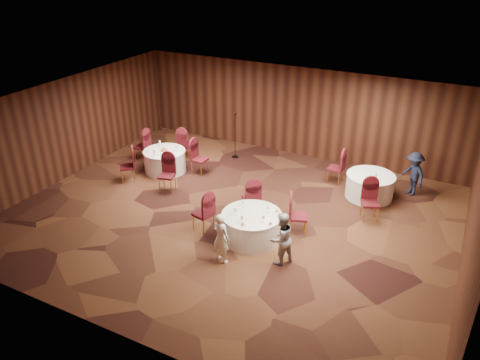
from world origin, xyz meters
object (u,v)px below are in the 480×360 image
at_px(table_right, 370,186).
at_px(man_c, 413,174).
at_px(table_main, 252,226).
at_px(mic_stand, 235,145).
at_px(table_left, 165,161).
at_px(woman_a, 221,238).
at_px(woman_b, 281,239).

height_order(table_right, man_c, man_c).
bearing_deg(table_main, mic_stand, 122.17).
height_order(table_main, table_left, same).
distance_m(table_left, woman_a, 5.49).
distance_m(woman_a, man_c, 6.65).
relative_size(mic_stand, woman_a, 1.24).
bearing_deg(table_main, woman_b, -29.46).
bearing_deg(table_main, man_c, 53.16).
bearing_deg(woman_b, table_left, -87.69).
bearing_deg(table_right, table_main, -121.05).
bearing_deg(table_left, woman_a, -40.63).
bearing_deg(table_main, woman_a, -100.69).
bearing_deg(table_right, woman_b, -105.01).
xyz_separation_m(table_main, woman_b, (1.06, -0.60, 0.31)).
xyz_separation_m(mic_stand, woman_b, (3.87, -5.06, 0.20)).
xyz_separation_m(table_right, woman_a, (-2.43, -4.87, 0.29)).
distance_m(table_main, woman_a, 1.26).
bearing_deg(woman_a, table_left, -27.53).
relative_size(mic_stand, woman_b, 1.21).
bearing_deg(table_right, woman_a, -116.55).
bearing_deg(woman_a, table_main, -87.59).
relative_size(woman_a, man_c, 0.95).
height_order(table_main, man_c, man_c).
distance_m(table_main, man_c, 5.53).
bearing_deg(table_right, table_left, -168.85).
distance_m(woman_b, man_c, 5.50).
relative_size(woman_a, woman_b, 0.97).
bearing_deg(man_c, table_right, -100.19).
height_order(table_left, man_c, man_c).
height_order(woman_a, man_c, man_c).
relative_size(mic_stand, man_c, 1.18).
relative_size(table_main, mic_stand, 0.95).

